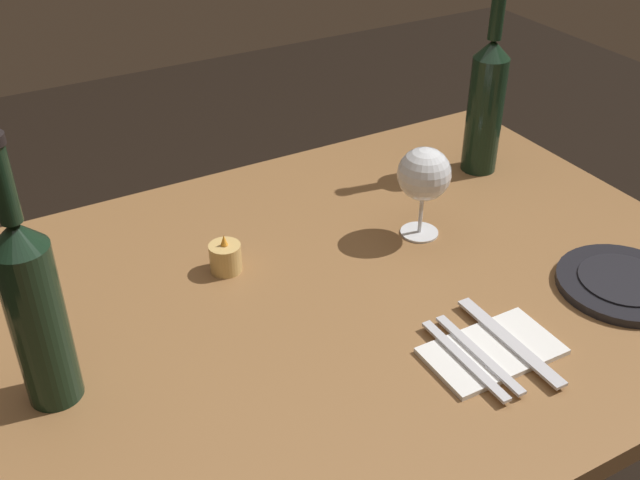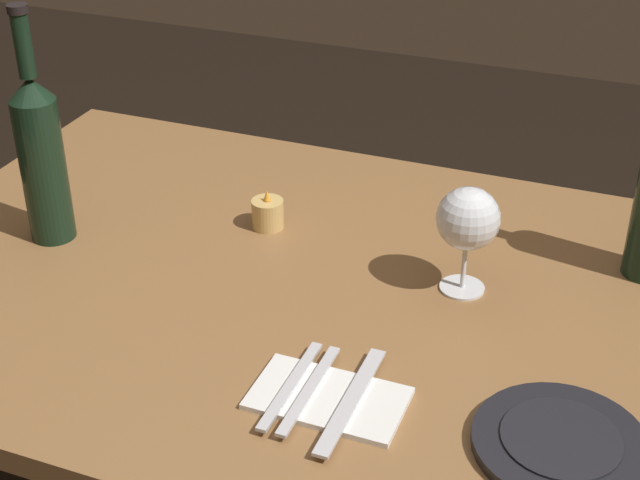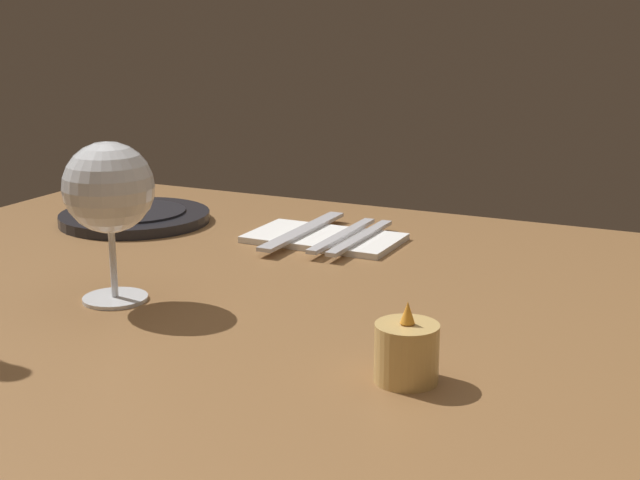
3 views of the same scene
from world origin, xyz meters
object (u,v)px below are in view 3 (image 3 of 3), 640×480
at_px(wine_glass_left, 109,190).
at_px(fork_inner, 342,235).
at_px(fork_outer, 361,237).
at_px(folded_napkin, 324,238).
at_px(dinner_plate, 135,217).
at_px(votive_candle, 407,354).
at_px(table_knife, 303,231).

relative_size(wine_glass_left, fork_inner, 0.91).
bearing_deg(fork_outer, wine_glass_left, 64.88).
xyz_separation_m(folded_napkin, fork_inner, (-0.02, 0.00, 0.01)).
bearing_deg(dinner_plate, votive_candle, 146.39).
height_order(fork_inner, table_knife, same).
relative_size(wine_glass_left, votive_candle, 2.43).
relative_size(votive_candle, table_knife, 0.32).
height_order(wine_glass_left, votive_candle, wine_glass_left).
relative_size(folded_napkin, fork_inner, 1.06).
distance_m(wine_glass_left, fork_outer, 0.35).
bearing_deg(folded_napkin, table_knife, 0.00).
bearing_deg(wine_glass_left, dinner_plate, -56.75).
xyz_separation_m(dinner_plate, fork_outer, (-0.33, -0.02, 0.00)).
bearing_deg(votive_candle, fork_outer, -62.13).
distance_m(votive_candle, folded_napkin, 0.44).
relative_size(votive_candle, dinner_plate, 0.33).
relative_size(dinner_plate, table_knife, 0.98).
bearing_deg(wine_glass_left, votive_candle, 169.32).
distance_m(fork_inner, fork_outer, 0.03).
bearing_deg(votive_candle, dinner_plate, -33.61).
relative_size(folded_napkin, table_knife, 0.91).
bearing_deg(votive_candle, wine_glass_left, -10.68).
height_order(fork_outer, table_knife, same).
distance_m(dinner_plate, folded_napkin, 0.28).
height_order(dinner_plate, fork_inner, dinner_plate).
relative_size(dinner_plate, folded_napkin, 1.08).
distance_m(folded_napkin, table_knife, 0.03).
height_order(dinner_plate, fork_outer, dinner_plate).
bearing_deg(table_knife, fork_outer, 180.00).
bearing_deg(fork_outer, votive_candle, 117.87).
bearing_deg(table_knife, votive_candle, 126.72).
distance_m(votive_candle, dinner_plate, 0.63).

